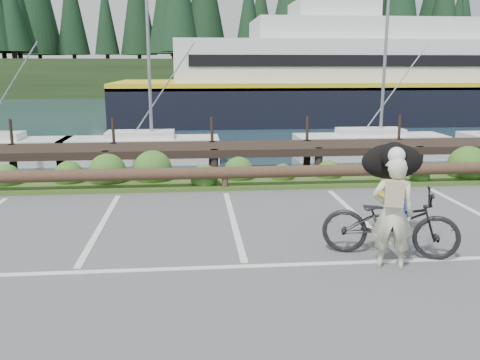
% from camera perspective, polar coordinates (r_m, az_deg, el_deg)
% --- Properties ---
extents(ground, '(72.00, 72.00, 0.00)m').
position_cam_1_polar(ground, '(8.39, 0.34, -8.66)').
color(ground, '#4E4E51').
extents(harbor_backdrop, '(170.00, 160.00, 30.00)m').
position_cam_1_polar(harbor_backdrop, '(86.25, -4.58, 10.63)').
color(harbor_backdrop, '#1A3240').
rests_on(harbor_backdrop, ground).
extents(vegetation_strip, '(34.00, 1.60, 0.10)m').
position_cam_1_polar(vegetation_strip, '(13.44, -1.87, -0.23)').
color(vegetation_strip, '#3D5B21').
rests_on(vegetation_strip, ground).
extents(log_rail, '(32.00, 0.30, 0.60)m').
position_cam_1_polar(log_rail, '(12.77, -1.68, -1.15)').
color(log_rail, '#443021').
rests_on(log_rail, ground).
extents(bicycle, '(2.31, 1.44, 1.15)m').
position_cam_1_polar(bicycle, '(8.63, 16.51, -4.57)').
color(bicycle, black).
rests_on(bicycle, ground).
extents(cyclist, '(0.74, 0.60, 1.74)m').
position_cam_1_polar(cyclist, '(8.06, 16.77, -3.59)').
color(cyclist, beige).
rests_on(cyclist, ground).
extents(dog, '(0.85, 1.18, 0.62)m').
position_cam_1_polar(dog, '(9.10, 16.70, 2.02)').
color(dog, black).
rests_on(dog, bicycle).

